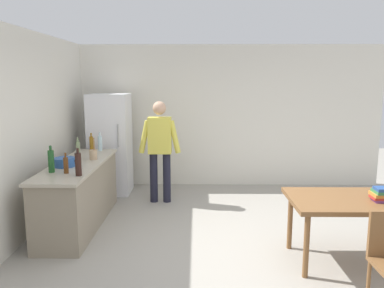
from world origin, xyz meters
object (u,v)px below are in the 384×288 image
bottle_vinegar_tall (78,150)px  bottle_beer_brown (66,165)px  refrigerator (110,144)px  bottle_water_clear (100,143)px  bottle_wine_dark (78,164)px  bottle_wine_green (51,161)px  person (160,145)px  bottle_oil_amber (91,143)px  cooking_pot (64,162)px  dining_table (353,205)px  utensil_jar (93,154)px

bottle_vinegar_tall → bottle_beer_brown: bearing=-82.7°
refrigerator → bottle_water_clear: 0.66m
bottle_wine_dark → bottle_wine_green: 0.42m
person → bottle_water_clear: 0.97m
bottle_oil_amber → refrigerator: bearing=72.3°
refrigerator → bottle_wine_dark: 2.31m
bottle_wine_green → bottle_beer_brown: (0.20, -0.05, -0.04)m
person → bottle_water_clear: bearing=-174.2°
refrigerator → bottle_water_clear: refrigerator is taller
bottle_oil_amber → bottle_wine_green: bottle_wine_green is taller
bottle_water_clear → bottle_wine_green: (-0.24, -1.49, 0.02)m
refrigerator → bottle_beer_brown: refrigerator is taller
refrigerator → bottle_wine_green: (-0.26, -2.14, 0.15)m
cooking_pot → bottle_beer_brown: (0.15, -0.37, 0.05)m
bottle_water_clear → bottle_wine_green: bearing=-99.3°
person → bottle_beer_brown: (-1.01, -1.64, 0.03)m
person → dining_table: size_ratio=1.21×
refrigerator → dining_table: refrigerator is taller
cooking_pot → bottle_water_clear: size_ratio=1.33×
bottle_wine_dark → bottle_beer_brown: (-0.19, 0.12, -0.04)m
cooking_pot → bottle_wine_green: size_ratio=1.18×
bottle_water_clear → utensil_jar: bearing=-84.0°
utensil_jar → bottle_wine_dark: size_ratio=0.94×
refrigerator → person: refrigerator is taller
bottle_beer_brown → bottle_vinegar_tall: bearing=97.3°
bottle_wine_green → bottle_beer_brown: bottle_wine_green is taller
bottle_beer_brown → cooking_pot: bearing=111.9°
cooking_pot → bottle_oil_amber: bearing=88.8°
bottle_wine_green → bottle_water_clear: bearing=80.7°
bottle_vinegar_tall → dining_table: bearing=-21.5°
bottle_water_clear → person: bearing=5.8°
utensil_jar → bottle_wine_green: bottle_wine_green is taller
bottle_oil_amber → bottle_wine_green: 1.57m
bottle_wine_dark → cooking_pot: bearing=125.0°
bottle_beer_brown → bottle_wine_dark: bearing=-31.1°
bottle_water_clear → dining_table: bearing=-31.7°
bottle_water_clear → bottle_beer_brown: (-0.04, -1.54, -0.02)m
bottle_water_clear → bottle_beer_brown: bottle_water_clear is taller
bottle_wine_dark → bottle_oil_amber: bearing=100.2°
person → utensil_jar: bearing=-138.4°
cooking_pot → bottle_wine_dark: bottle_wine_dark is taller
dining_table → utensil_jar: size_ratio=4.37×
bottle_wine_green → bottle_vinegar_tall: bearing=83.6°
person → cooking_pot: bearing=-132.5°
cooking_pot → utensil_jar: (0.26, 0.47, 0.02)m
bottle_vinegar_tall → bottle_beer_brown: (0.11, -0.86, -0.03)m
refrigerator → bottle_wine_green: bearing=-96.9°
dining_table → bottle_beer_brown: bottle_beer_brown is taller
person → bottle_vinegar_tall: person is taller
dining_table → refrigerator: bearing=140.7°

